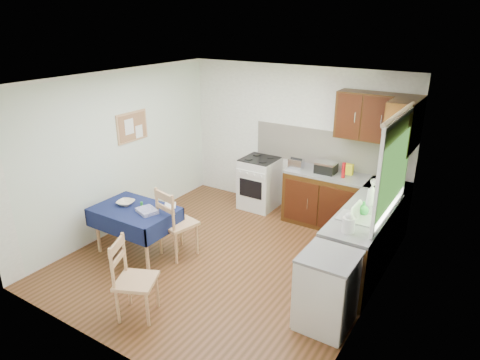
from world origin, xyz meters
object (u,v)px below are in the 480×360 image
Objects in this scene: dining_table at (135,215)px; chair_near at (132,277)px; chair_far at (174,221)px; dish_rack at (356,217)px; sandwich_press at (326,167)px; toaster at (296,164)px; kettle at (349,224)px.

chair_near is at bearing -56.51° from dining_table.
dish_rack reaches higher than chair_far.
chair_near is 2.76m from dish_rack.
dish_rack is at bearing -70.21° from sandwich_press.
dining_table is 3.03m from dish_rack.
dish_rack is (1.88, 1.98, 0.42)m from chair_near.
chair_far is 2.41× the size of dish_rack.
dining_table is at bearing -142.80° from toaster.
toaster reaches higher than dining_table.
toaster is (1.43, 2.23, 0.39)m from dining_table.
chair_near is (0.98, -1.03, -0.09)m from dining_table.
chair_near is 2.53m from kettle.
chair_far is 2.24m from toaster.
chair_far is 3.34× the size of sandwich_press.
dish_rack is at bearing -62.26° from toaster.
chair_near is 3.09× the size of sandwich_press.
kettle is at bearing -75.82° from sandwich_press.
dining_table is 0.58m from chair_far.
sandwich_press is at bearing -11.25° from toaster.
dish_rack reaches higher than toaster.
dish_rack is at bearing -150.03° from chair_far.
chair_near is at bearing -140.28° from kettle.
chair_near is at bearing 122.73° from chair_far.
sandwich_press is 0.72× the size of dish_rack.
sandwich_press is 1.26× the size of kettle.
kettle reaches higher than dining_table.
dish_rack reaches higher than sandwich_press.
chair_far is 2.43m from kettle.
chair_far is at bearing -5.20° from chair_near.
dish_rack reaches higher than dining_table.
dish_rack is 0.40m from kettle.
toaster is at bearing -101.35° from chair_far.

